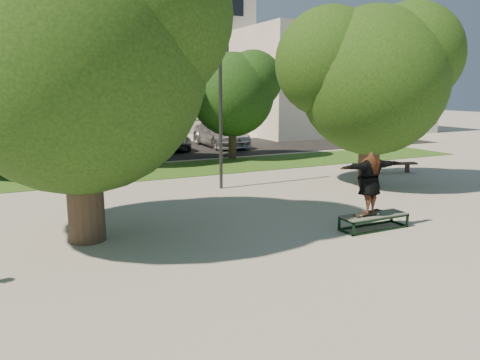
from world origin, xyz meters
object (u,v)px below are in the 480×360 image
tree_left (71,47)px  car_dark (98,147)px  car_grey (166,139)px  tree_right (370,72)px  grind_box (374,222)px  lamppost (220,100)px  car_silver_b (220,134)px  bench (385,165)px  car_silver_a (34,146)px

tree_left → car_dark: (2.42, 12.41, -3.72)m
car_grey → tree_right: bearing=-72.8°
car_dark → grind_box: bearing=-72.1°
tree_left → grind_box: tree_left is taller
lamppost → car_dark: (-2.87, 8.50, -2.45)m
car_dark → car_silver_b: size_ratio=0.78×
tree_right → lamppost: tree_right is taller
tree_left → car_grey: bearing=66.2°
tree_right → car_dark: tree_right is taller
tree_right → grind_box: 6.76m
bench → car_silver_a: 16.72m
car_silver_a → car_grey: (7.15, 1.39, -0.11)m
car_grey → lamppost: bearing=-94.5°
bench → car_silver_a: car_silver_a is taller
bench → car_silver_b: (-2.50, 11.68, 0.43)m
car_grey → car_silver_b: size_ratio=0.84×
car_grey → car_silver_a: bearing=-166.1°
car_silver_a → car_dark: car_silver_a is taller
car_grey → grind_box: bearing=-87.1°
tree_right → car_dark: size_ratio=1.53×
bench → car_silver_b: bearing=118.6°
tree_left → tree_right: (10.21, 1.99, -0.33)m
tree_right → car_grey: tree_right is taller
tree_left → car_silver_b: (10.29, 15.37, -3.63)m
grind_box → car_silver_b: car_silver_b is taller
tree_left → lamppost: bearing=36.4°
lamppost → car_silver_a: size_ratio=1.39×
tree_right → lamppost: bearing=158.7°
car_silver_b → car_dark: bearing=-157.5°
grind_box → car_dark: size_ratio=0.42×
tree_right → car_silver_a: tree_right is taller
car_dark → car_silver_b: 8.41m
car_silver_a → car_dark: 3.21m
tree_left → car_grey: (6.79, 15.41, -3.78)m
tree_left → car_silver_b: size_ratio=1.30×
grind_box → car_dark: 15.39m
car_silver_a → tree_left: bearing=-96.9°
grind_box → car_silver_b: (3.50, 17.71, 0.60)m
lamppost → car_dark: size_ratio=1.43×
tree_left → bench: (12.79, 3.70, -4.06)m
grind_box → car_dark: (-4.37, 14.74, 0.51)m
car_silver_a → car_silver_b: (10.65, 1.36, 0.04)m
car_grey → car_silver_b: (3.50, -0.03, 0.15)m
bench → car_silver_a: (-13.15, 10.32, 0.39)m
tree_left → car_dark: bearing=79.0°
lamppost → bench: lamppost is taller
car_grey → car_silver_b: 3.50m
car_dark → car_silver_b: bearing=22.0°
car_silver_a → car_grey: bearing=2.6°
grind_box → bench: size_ratio=0.65×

